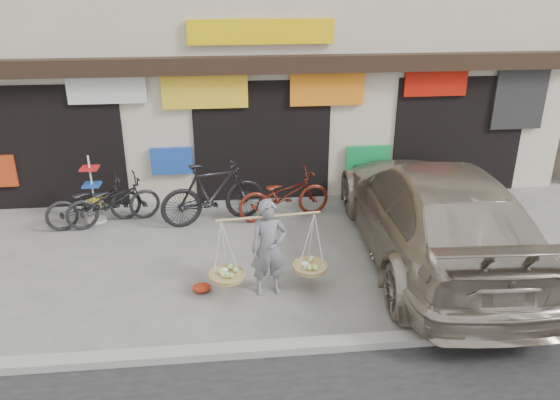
{
  "coord_description": "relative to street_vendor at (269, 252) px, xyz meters",
  "views": [
    {
      "loc": [
        -0.83,
        -8.09,
        4.87
      ],
      "look_at": [
        0.12,
        0.9,
        1.04
      ],
      "focal_mm": 35.0,
      "sensor_mm": 36.0,
      "label": 1
    }
  ],
  "objects": [
    {
      "name": "shophouse_block",
      "position": [
        0.2,
        6.89,
        2.71
      ],
      "size": [
        14.0,
        6.32,
        7.0
      ],
      "color": "beige",
      "rests_on": "ground"
    },
    {
      "name": "street_vendor",
      "position": [
        0.0,
        0.0,
        0.0
      ],
      "size": [
        1.92,
        0.69,
        1.61
      ],
      "rotation": [
        0.0,
        0.0,
        0.1
      ],
      "color": "slate",
      "rests_on": "ground"
    },
    {
      "name": "display_rack",
      "position": [
        -3.36,
        3.1,
        -0.16
      ],
      "size": [
        0.4,
        0.4,
        1.44
      ],
      "rotation": [
        0.0,
        0.0,
        -0.03
      ],
      "color": "silver",
      "rests_on": "ground"
    },
    {
      "name": "bike_1",
      "position": [
        -0.9,
        2.78,
        -0.09
      ],
      "size": [
        2.27,
        1.16,
        1.31
      ],
      "primitive_type": "imported",
      "rotation": [
        0.0,
        0.0,
        1.83
      ],
      "color": "black",
      "rests_on": "ground"
    },
    {
      "name": "bike_3",
      "position": [
        -2.94,
        2.93,
        -0.24
      ],
      "size": [
        2.01,
        1.3,
        1.0
      ],
      "primitive_type": "imported",
      "rotation": [
        0.0,
        0.0,
        1.93
      ],
      "color": "black",
      "rests_on": "ground"
    },
    {
      "name": "ground",
      "position": [
        0.2,
        0.48,
        -0.74
      ],
      "size": [
        70.0,
        70.0,
        0.0
      ],
      "primitive_type": "plane",
      "color": "slate",
      "rests_on": "ground"
    },
    {
      "name": "bike_2",
      "position": [
        0.56,
        2.85,
        -0.22
      ],
      "size": [
        2.1,
        1.13,
        1.05
      ],
      "primitive_type": "imported",
      "rotation": [
        0.0,
        0.0,
        1.8
      ],
      "color": "#5C1C0F",
      "rests_on": "ground"
    },
    {
      "name": "red_bag",
      "position": [
        -1.1,
        0.12,
        -0.67
      ],
      "size": [
        0.31,
        0.25,
        0.14
      ],
      "primitive_type": "ellipsoid",
      "color": "red",
      "rests_on": "ground"
    },
    {
      "name": "bike_0",
      "position": [
        -3.34,
        2.93,
        -0.24
      ],
      "size": [
        2.01,
        1.3,
        1.0
      ],
      "primitive_type": "imported",
      "rotation": [
        0.0,
        0.0,
        1.93
      ],
      "color": "black",
      "rests_on": "ground"
    },
    {
      "name": "kerb",
      "position": [
        0.2,
        -1.52,
        -0.68
      ],
      "size": [
        70.0,
        0.25,
        0.12
      ],
      "primitive_type": "cube",
      "color": "gray",
      "rests_on": "ground"
    },
    {
      "name": "suv",
      "position": [
        3.01,
        0.87,
        0.16
      ],
      "size": [
        2.8,
        6.32,
        1.8
      ],
      "rotation": [
        0.0,
        0.0,
        3.1
      ],
      "color": "#A29482",
      "rests_on": "ground"
    }
  ]
}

